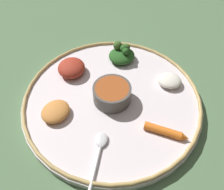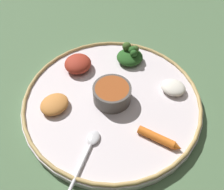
# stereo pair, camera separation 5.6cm
# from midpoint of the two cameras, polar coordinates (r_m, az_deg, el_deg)

# --- Properties ---
(ground_plane) EXTENTS (2.40, 2.40, 0.00)m
(ground_plane) POSITION_cam_midpoint_polar(r_m,az_deg,el_deg) (0.58, 2.73, -2.25)
(ground_plane) COLOR #4C6B47
(platter) EXTENTS (0.41, 0.41, 0.02)m
(platter) POSITION_cam_midpoint_polar(r_m,az_deg,el_deg) (0.58, 2.77, -1.70)
(platter) COLOR silver
(platter) RESTS_ON ground_plane
(platter_rim) EXTENTS (0.41, 0.41, 0.01)m
(platter_rim) POSITION_cam_midpoint_polar(r_m,az_deg,el_deg) (0.57, 2.81, -0.94)
(platter_rim) COLOR tan
(platter_rim) RESTS_ON platter
(center_bowl) EXTENTS (0.09, 0.09, 0.04)m
(center_bowl) POSITION_cam_midpoint_polar(r_m,az_deg,el_deg) (0.55, 2.88, 0.26)
(center_bowl) COLOR #4C4742
(center_bowl) RESTS_ON platter
(spoon) EXTENTS (0.16, 0.04, 0.01)m
(spoon) POSITION_cam_midpoint_polar(r_m,az_deg,el_deg) (0.49, -2.62, -13.64)
(spoon) COLOR silver
(spoon) RESTS_ON platter
(greens_pile) EXTENTS (0.09, 0.09, 0.05)m
(greens_pile) POSITION_cam_midpoint_polar(r_m,az_deg,el_deg) (0.65, 6.65, 8.92)
(greens_pile) COLOR #23511E
(greens_pile) RESTS_ON platter
(carrot_near_spoon) EXTENTS (0.05, 0.09, 0.02)m
(carrot_near_spoon) POSITION_cam_midpoint_polar(r_m,az_deg,el_deg) (0.52, 13.85, -9.87)
(carrot_near_spoon) COLOR orange
(carrot_near_spoon) RESTS_ON platter
(mound_rice_white) EXTENTS (0.06, 0.07, 0.02)m
(mound_rice_white) POSITION_cam_midpoint_polar(r_m,az_deg,el_deg) (0.60, 16.49, 1.51)
(mound_rice_white) COLOR silver
(mound_rice_white) RESTS_ON platter
(mound_beet) EXTENTS (0.08, 0.07, 0.03)m
(mound_beet) POSITION_cam_midpoint_polar(r_m,az_deg,el_deg) (0.63, -5.32, 7.03)
(mound_beet) COLOR maroon
(mound_beet) RESTS_ON platter
(mound_squash) EXTENTS (0.09, 0.08, 0.02)m
(mound_squash) POSITION_cam_midpoint_polar(r_m,az_deg,el_deg) (0.55, -10.31, -2.27)
(mound_squash) COLOR #C67A38
(mound_squash) RESTS_ON platter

